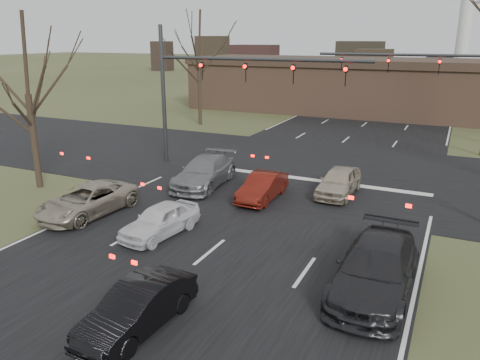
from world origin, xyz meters
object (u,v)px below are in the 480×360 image
(mast_arm_near, at_px, (212,79))
(building, at_px, (401,87))
(car_white_sedan, at_px, (160,220))
(car_black_hatch, at_px, (138,308))
(car_silver_ahead, at_px, (339,181))
(car_grey_ahead, at_px, (205,172))
(car_red_ahead, at_px, (263,187))
(car_charcoal_sedan, at_px, (376,269))
(mast_arm_far, at_px, (444,75))
(car_silver_suv, at_px, (88,200))

(mast_arm_near, bearing_deg, building, 73.87)
(car_white_sedan, distance_m, car_black_hatch, 6.07)
(building, xyz_separation_m, car_silver_ahead, (0.55, -26.76, -2.00))
(car_grey_ahead, xyz_separation_m, car_red_ahead, (3.50, -0.71, -0.12))
(building, bearing_deg, mast_arm_near, -106.13)
(car_charcoal_sedan, height_order, car_silver_ahead, car_charcoal_sedan)
(mast_arm_far, xyz_separation_m, car_red_ahead, (-6.68, -13.94, -4.41))
(car_red_ahead, bearing_deg, mast_arm_near, 139.90)
(car_charcoal_sedan, distance_m, car_grey_ahead, 12.00)
(car_silver_suv, xyz_separation_m, car_silver_ahead, (9.05, 7.19, 0.02))
(car_black_hatch, bearing_deg, car_red_ahead, 98.16)
(building, height_order, mast_arm_near, mast_arm_near)
(car_white_sedan, xyz_separation_m, car_silver_ahead, (5.01, 7.68, 0.05))
(car_charcoal_sedan, distance_m, car_red_ahead, 8.87)
(car_silver_suv, xyz_separation_m, car_charcoal_sedan, (12.23, -1.31, 0.11))
(car_silver_suv, bearing_deg, mast_arm_near, 86.23)
(car_grey_ahead, relative_size, car_silver_ahead, 1.28)
(building, bearing_deg, car_black_hatch, -92.16)
(building, distance_m, car_charcoal_sedan, 35.50)
(car_white_sedan, distance_m, car_grey_ahead, 6.40)
(mast_arm_far, bearing_deg, car_charcoal_sedan, -91.29)
(building, bearing_deg, car_silver_ahead, -88.81)
(car_silver_suv, bearing_deg, car_silver_ahead, 42.75)
(building, relative_size, car_grey_ahead, 8.46)
(car_grey_ahead, distance_m, car_red_ahead, 3.57)
(car_silver_suv, xyz_separation_m, car_black_hatch, (7.00, -5.80, -0.03))
(car_silver_suv, distance_m, car_grey_ahead, 6.24)
(car_black_hatch, bearing_deg, car_grey_ahead, 114.22)
(car_black_hatch, height_order, car_red_ahead, car_black_hatch)
(car_silver_suv, bearing_deg, mast_arm_far, 60.50)
(car_white_sedan, bearing_deg, car_charcoal_sedan, 2.00)
(car_white_sedan, relative_size, car_grey_ahead, 0.71)
(car_white_sedan, relative_size, car_red_ahead, 0.96)
(building, height_order, car_white_sedan, building)
(car_silver_suv, distance_m, car_red_ahead, 7.81)
(building, bearing_deg, car_silver_suv, -104.06)
(mast_arm_near, height_order, car_silver_ahead, mast_arm_near)
(mast_arm_far, distance_m, car_black_hatch, 25.77)
(car_black_hatch, distance_m, car_grey_ahead, 12.36)
(car_white_sedan, bearing_deg, car_silver_suv, -179.31)
(car_grey_ahead, bearing_deg, mast_arm_near, 105.52)
(mast_arm_near, distance_m, mast_arm_far, 15.17)
(car_charcoal_sedan, bearing_deg, car_silver_suv, 174.51)
(car_white_sedan, xyz_separation_m, car_grey_ahead, (-1.55, 6.21, 0.12))
(mast_arm_far, relative_size, car_red_ahead, 2.99)
(building, xyz_separation_m, car_black_hatch, (-1.50, -39.74, -2.05))
(car_red_ahead, bearing_deg, car_silver_suv, -140.49)
(building, bearing_deg, car_red_ahead, -94.94)
(car_white_sedan, height_order, car_grey_ahead, car_grey_ahead)
(car_grey_ahead, bearing_deg, building, 72.68)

